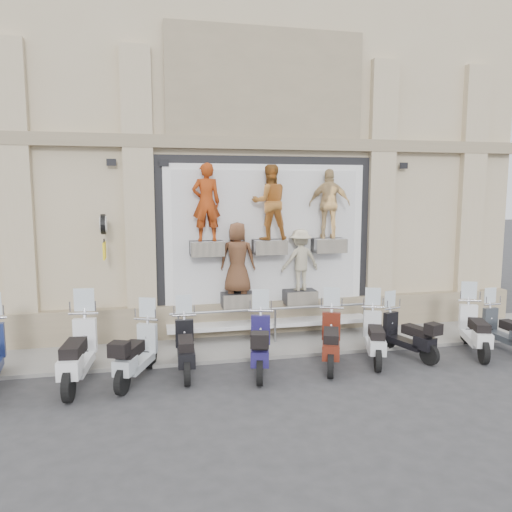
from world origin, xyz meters
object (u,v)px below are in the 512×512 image
object	(u,v)px
clock_sign_bracket	(104,231)
scooter_j	(506,322)
scooter_h	(408,326)
scooter_g	(375,327)
guard_rail	(275,326)
scooter_i	(475,320)
scooter_f	(331,330)
scooter_c	(136,343)
scooter_e	(260,334)
scooter_d	(185,337)
scooter_b	(77,341)

from	to	relation	value
clock_sign_bracket	scooter_j	distance (m)	9.48
scooter_h	scooter_g	bearing A→B (deg)	168.61
guard_rail	scooter_j	world-z (taller)	scooter_j
scooter_i	scooter_g	bearing A→B (deg)	-160.82
scooter_f	scooter_h	world-z (taller)	scooter_f
scooter_c	scooter_g	size ratio (longest dim) A/B	1.01
scooter_f	scooter_i	xyz separation A→B (m)	(3.50, 0.04, -0.01)
scooter_e	scooter_i	world-z (taller)	scooter_e
scooter_d	scooter_h	world-z (taller)	scooter_d
scooter_f	scooter_h	bearing A→B (deg)	26.52
scooter_f	scooter_b	bearing A→B (deg)	-159.48
scooter_f	clock_sign_bracket	bearing A→B (deg)	177.30
scooter_d	scooter_h	distance (m)	4.93
scooter_c	scooter_d	world-z (taller)	scooter_c
clock_sign_bracket	scooter_c	distance (m)	2.97
scooter_g	scooter_h	xyz separation A→B (m)	(0.84, 0.09, -0.05)
clock_sign_bracket	scooter_g	size ratio (longest dim) A/B	0.55
scooter_d	scooter_f	size ratio (longest dim) A/B	0.95
scooter_d	scooter_i	size ratio (longest dim) A/B	0.97
clock_sign_bracket	scooter_g	world-z (taller)	clock_sign_bracket
scooter_g	scooter_i	bearing A→B (deg)	18.85
guard_rail	scooter_d	bearing A→B (deg)	-148.47
clock_sign_bracket	scooter_h	size ratio (longest dim) A/B	0.59
scooter_e	scooter_h	bearing A→B (deg)	17.03
scooter_e	scooter_g	world-z (taller)	scooter_e
scooter_b	scooter_c	size ratio (longest dim) A/B	1.14
scooter_f	scooter_g	size ratio (longest dim) A/B	1.04
guard_rail	scooter_f	xyz separation A→B (m)	(0.80, -1.62, 0.32)
scooter_c	scooter_i	size ratio (longest dim) A/B	0.98
scooter_b	scooter_g	world-z (taller)	scooter_b
guard_rail	scooter_g	world-z (taller)	scooter_g
clock_sign_bracket	scooter_g	distance (m)	6.42
scooter_h	scooter_i	xyz separation A→B (m)	(1.61, -0.13, 0.08)
guard_rail	scooter_c	xyz separation A→B (m)	(-3.22, -1.59, 0.30)
scooter_c	scooter_d	bearing A→B (deg)	33.87
scooter_b	scooter_f	bearing A→B (deg)	5.04
scooter_j	clock_sign_bracket	bearing A→B (deg)	165.19
guard_rail	scooter_c	size ratio (longest dim) A/B	2.69
scooter_c	scooter_g	xyz separation A→B (m)	(5.06, 0.05, -0.01)
scooter_c	scooter_j	xyz separation A→B (m)	(8.33, 0.03, -0.07)
guard_rail	scooter_b	xyz separation A→B (m)	(-4.31, -1.55, 0.41)
clock_sign_bracket	scooter_i	distance (m)	8.68
scooter_b	scooter_d	size ratio (longest dim) A/B	1.16
scooter_c	scooter_h	size ratio (longest dim) A/B	1.09
guard_rail	scooter_b	world-z (taller)	scooter_b
scooter_e	scooter_i	distance (m)	5.04
scooter_j	scooter_d	bearing A→B (deg)	176.48
scooter_c	scooter_h	distance (m)	5.90
scooter_b	scooter_h	bearing A→B (deg)	6.66
scooter_d	scooter_i	world-z (taller)	scooter_i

